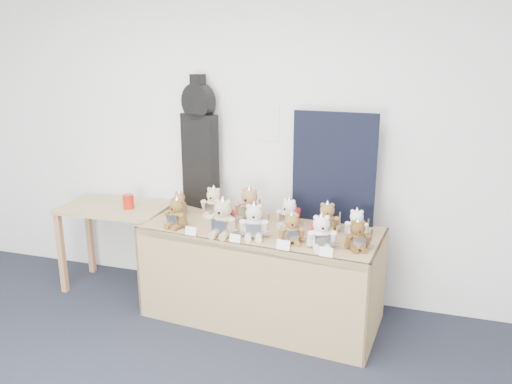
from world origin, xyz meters
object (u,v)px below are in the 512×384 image
(teddy_back_end, at_px, (356,224))
(teddy_back_far_left, at_px, (179,204))
(teddy_front_centre, at_px, (254,222))
(teddy_back_left, at_px, (214,203))
(teddy_back_centre_left, at_px, (249,206))
(teddy_front_end, at_px, (358,236))
(teddy_back_centre_right, at_px, (289,214))
(side_table, at_px, (115,220))
(teddy_front_far_right, at_px, (321,233))
(teddy_front_far_left, at_px, (177,214))
(teddy_back_right, at_px, (327,218))
(red_cup, at_px, (128,202))
(display_table, at_px, (258,251))
(teddy_front_left, at_px, (223,219))
(guitar_case, at_px, (200,144))
(teddy_front_right, at_px, (292,229))

(teddy_back_end, xyz_separation_m, teddy_back_far_left, (-1.49, 0.10, -0.01))
(teddy_front_centre, bearing_deg, teddy_back_left, 127.36)
(teddy_back_end, bearing_deg, teddy_back_centre_left, 167.75)
(teddy_front_end, height_order, teddy_back_centre_right, teddy_back_centre_right)
(side_table, height_order, teddy_front_far_right, teddy_front_far_right)
(teddy_front_far_left, relative_size, teddy_back_far_left, 1.20)
(teddy_back_far_left, bearing_deg, teddy_back_right, 14.28)
(red_cup, xyz_separation_m, teddy_back_centre_left, (1.09, 0.04, 0.05))
(teddy_back_left, xyz_separation_m, teddy_back_centre_left, (0.32, -0.03, 0.01))
(teddy_back_centre_left, xyz_separation_m, teddy_back_far_left, (-0.62, -0.01, -0.04))
(side_table, height_order, teddy_back_centre_right, teddy_back_centre_right)
(display_table, distance_m, teddy_back_centre_right, 0.37)
(teddy_front_end, height_order, teddy_back_end, teddy_front_end)
(teddy_front_end, height_order, teddy_back_centre_left, teddy_back_centre_left)
(teddy_front_centre, distance_m, teddy_back_centre_right, 0.36)
(teddy_front_end, xyz_separation_m, teddy_back_centre_left, (-0.91, 0.37, 0.03))
(display_table, relative_size, teddy_front_left, 5.97)
(teddy_front_far_right, bearing_deg, teddy_front_centre, 153.69)
(guitar_case, relative_size, red_cup, 9.22)
(teddy_front_far_right, height_order, teddy_back_centre_right, teddy_front_far_right)
(teddy_back_far_left, bearing_deg, teddy_front_centre, -7.38)
(red_cup, distance_m, teddy_back_end, 1.96)
(teddy_back_far_left, bearing_deg, teddy_back_centre_right, 14.66)
(display_table, bearing_deg, teddy_front_centre, -78.55)
(teddy_back_centre_left, xyz_separation_m, teddy_back_centre_right, (0.34, -0.04, -0.02))
(red_cup, height_order, teddy_front_end, teddy_front_end)
(guitar_case, relative_size, teddy_back_centre_right, 4.45)
(display_table, relative_size, teddy_back_right, 7.41)
(teddy_back_right, bearing_deg, display_table, -174.11)
(teddy_front_right, bearing_deg, display_table, 134.31)
(teddy_front_far_right, bearing_deg, display_table, 139.31)
(guitar_case, distance_m, teddy_back_centre_left, 0.72)
(teddy_front_far_right, xyz_separation_m, teddy_front_end, (0.24, 0.05, -0.01))
(teddy_back_right, bearing_deg, teddy_back_end, -20.52)
(teddy_front_end, bearing_deg, teddy_back_left, 141.29)
(teddy_front_end, distance_m, teddy_back_centre_right, 0.65)
(side_table, height_order, teddy_back_far_left, teddy_back_far_left)
(teddy_back_left, relative_size, teddy_back_centre_right, 1.07)
(teddy_front_far_left, bearing_deg, teddy_back_end, 22.39)
(side_table, xyz_separation_m, teddy_back_end, (2.13, -0.09, 0.21))
(teddy_front_end, relative_size, teddy_back_centre_left, 0.78)
(teddy_back_centre_left, bearing_deg, teddy_front_right, -33.15)
(teddy_back_far_left, bearing_deg, teddy_front_end, 3.66)
(side_table, xyz_separation_m, teddy_front_left, (1.17, -0.36, 0.25))
(side_table, xyz_separation_m, teddy_back_centre_right, (1.60, -0.03, 0.22))
(teddy_back_far_left, bearing_deg, teddy_front_far_right, -0.86)
(guitar_case, bearing_deg, teddy_back_centre_left, -3.92)
(teddy_front_far_left, relative_size, teddy_back_left, 0.96)
(teddy_front_far_left, xyz_separation_m, teddy_back_centre_right, (0.83, 0.27, -0.00))
(side_table, distance_m, teddy_back_centre_left, 1.28)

